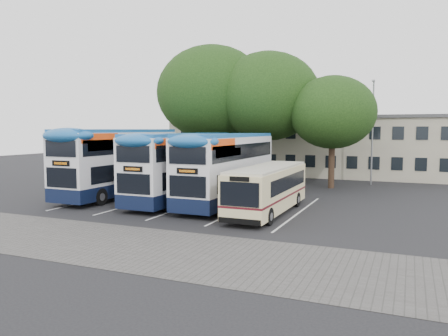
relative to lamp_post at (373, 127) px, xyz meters
name	(u,v)px	position (x,y,z in m)	size (l,w,h in m)	color
ground	(213,225)	(-6.00, -19.97, -5.08)	(120.00, 120.00, 0.00)	black
paving_strip	(121,244)	(-8.00, -24.97, -5.08)	(40.00, 6.00, 0.01)	#595654
bay_lines	(193,204)	(-9.75, -14.97, -5.08)	(14.12, 11.00, 0.01)	silver
depot_building	(318,145)	(-6.00, 7.02, -1.93)	(32.40, 8.40, 6.20)	#A89B87
lamp_post	(373,127)	(0.00, 0.00, 0.00)	(0.25, 1.05, 9.06)	gray
tree_left	(212,93)	(-14.19, -2.35, 3.17)	(10.31, 10.31, 12.64)	black
tree_mid	(268,96)	(-8.71, -2.37, 2.67)	(9.24, 9.24, 11.69)	black
tree_right	(333,112)	(-2.86, -3.43, 1.13)	(7.01, 7.01, 9.21)	black
bus_dd_left	(120,159)	(-16.26, -13.80, -2.41)	(2.82, 11.64, 4.85)	black
bus_dd_mid	(181,164)	(-11.06, -14.14, -2.56)	(2.66, 10.98, 4.58)	black
bus_dd_right	(227,166)	(-7.75, -13.96, -2.57)	(2.65, 10.95, 4.56)	black
bus_single	(268,186)	(-4.40, -15.80, -3.54)	(2.33, 9.17, 2.73)	beige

